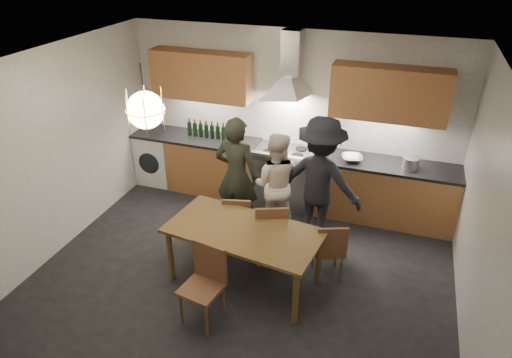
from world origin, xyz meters
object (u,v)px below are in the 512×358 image
(dining_table, at_px, (244,236))
(mixing_bowl, at_px, (352,158))
(stock_pot, at_px, (410,163))
(person_right, at_px, (320,180))
(person_mid, at_px, (275,183))
(wine_bottles, at_px, (206,129))
(chair_back_left, at_px, (238,219))
(person_left, at_px, (237,176))
(chair_front, at_px, (205,279))

(dining_table, distance_m, mixing_bowl, 2.13)
(stock_pot, bearing_deg, person_right, -147.41)
(person_right, bearing_deg, person_mid, 11.05)
(wine_bottles, bearing_deg, chair_back_left, -53.51)
(dining_table, distance_m, person_left, 1.16)
(stock_pot, bearing_deg, person_left, -158.38)
(chair_back_left, relative_size, person_mid, 0.55)
(chair_back_left, height_order, person_right, person_right)
(chair_front, bearing_deg, mixing_bowl, 76.15)
(person_right, distance_m, mixing_bowl, 0.76)
(dining_table, distance_m, wine_bottles, 2.44)
(person_left, distance_m, stock_pot, 2.38)
(chair_back_left, relative_size, person_right, 0.46)
(chair_front, distance_m, person_mid, 1.88)
(wine_bottles, bearing_deg, chair_front, -66.51)
(chair_back_left, height_order, person_mid, person_mid)
(person_left, relative_size, wine_bottles, 2.61)
(wine_bottles, bearing_deg, stock_pot, -1.68)
(dining_table, xyz_separation_m, mixing_bowl, (0.94, 1.90, 0.28))
(person_right, bearing_deg, chair_back_left, 43.42)
(mixing_bowl, height_order, stock_pot, stock_pot)
(chair_back_left, xyz_separation_m, mixing_bowl, (1.24, 1.32, 0.47))
(chair_front, relative_size, person_mid, 0.61)
(chair_front, distance_m, mixing_bowl, 2.83)
(chair_front, xyz_separation_m, person_mid, (0.22, 1.85, 0.23))
(person_mid, relative_size, stock_pot, 6.58)
(person_mid, relative_size, mixing_bowl, 5.01)
(chair_front, height_order, stock_pot, stock_pot)
(chair_back_left, height_order, person_left, person_left)
(mixing_bowl, bearing_deg, person_right, -114.61)
(person_left, bearing_deg, stock_pot, -154.99)
(mixing_bowl, bearing_deg, chair_back_left, -133.29)
(person_left, height_order, wine_bottles, person_left)
(person_left, relative_size, stock_pot, 7.53)
(person_mid, relative_size, person_right, 0.84)
(person_right, xyz_separation_m, stock_pot, (1.10, 0.71, 0.10))
(chair_front, distance_m, person_left, 1.75)
(dining_table, height_order, mixing_bowl, mixing_bowl)
(person_left, bearing_deg, wine_bottles, -44.46)
(dining_table, xyz_separation_m, person_mid, (0.03, 1.19, 0.08))
(chair_front, height_order, person_mid, person_mid)
(dining_table, height_order, person_mid, person_mid)
(mixing_bowl, relative_size, wine_bottles, 0.46)
(chair_back_left, distance_m, wine_bottles, 1.86)
(mixing_bowl, distance_m, wine_bottles, 2.30)
(dining_table, height_order, person_right, person_right)
(mixing_bowl, distance_m, stock_pot, 0.79)
(chair_front, bearing_deg, stock_pot, 63.32)
(wine_bottles, bearing_deg, person_right, -21.91)
(wine_bottles, bearing_deg, mixing_bowl, -2.63)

